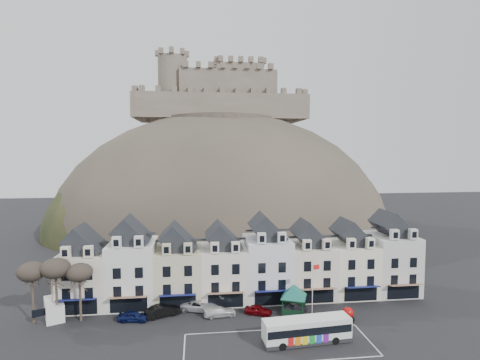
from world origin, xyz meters
The scene contains 21 objects.
ground centered at (0.00, 0.00, 0.00)m, with size 300.00×300.00×0.00m, color black.
coach_bay_markings centered at (2.00, 1.25, 0.00)m, with size 22.00×7.50×0.01m, color silver.
townhouse_terrace centered at (0.15, 15.97, 5.30)m, with size 54.40×9.35×11.80m.
castle_hill centered at (1.25, 68.95, 0.11)m, with size 100.00×76.00×68.00m.
castle centered at (0.51, 75.93, 40.19)m, with size 50.20×22.20×22.00m.
tree_left_far centered at (-29.00, 10.50, 6.90)m, with size 3.61×3.61×8.24m.
tree_left_mid centered at (-26.00, 10.50, 7.24)m, with size 3.78×3.78×8.64m.
tree_left_near centered at (-23.00, 10.50, 6.55)m, with size 3.43×3.43×7.84m.
bus centered at (5.44, 1.39, 1.64)m, with size 10.70×3.34×2.97m.
bus_shelter centered at (5.94, 9.21, 3.28)m, with size 6.17×6.17×4.22m.
red_buoy centered at (12.58, 6.27, 0.95)m, with size 1.59×1.59×1.86m.
flagpole centered at (8.22, 7.82, 4.30)m, with size 1.05×0.36×7.53m.
white_van centered at (-26.95, 12.00, 1.17)m, with size 4.11×5.59×2.34m.
planter_west centered at (12.21, 5.87, 0.52)m, with size 1.19×0.85×1.07m.
planter_east centered at (13.00, 6.94, 0.53)m, with size 1.20×0.82×1.10m.
car_navy centered at (-16.00, 9.50, 0.68)m, with size 1.61×4.01×1.37m, color #0D1442.
car_black centered at (-12.22, 10.57, 0.79)m, with size 1.68×4.80×1.58m, color black.
car_silver centered at (-7.16, 11.86, 0.74)m, with size 2.45×5.23×1.48m, color silver.
car_white centered at (-4.40, 9.70, 0.65)m, with size 1.82×4.48×1.30m, color silver.
car_maroon centered at (0.97, 9.57, 0.64)m, with size 1.52×3.78×1.29m, color #590508.
car_charcoal centered at (6.14, 9.50, 0.62)m, with size 1.31×3.74×1.23m, color black.
Camera 1 is at (-7.46, -40.25, 22.76)m, focal length 28.00 mm.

